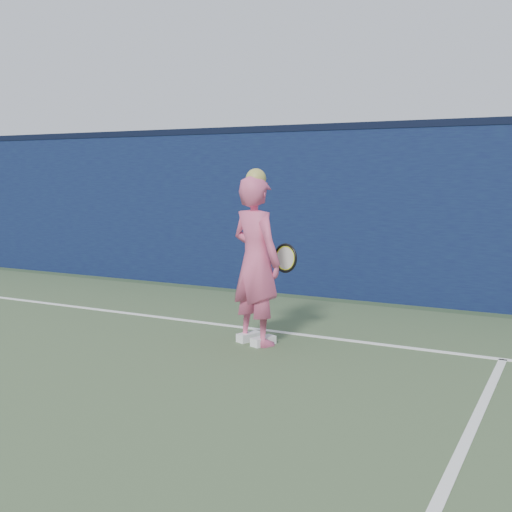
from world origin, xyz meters
The scene contains 4 objects.
backstop_wall centered at (0.00, 6.50, 1.25)m, with size 24.00×0.40×2.50m, color #0D123A.
wall_cap centered at (0.00, 6.50, 2.55)m, with size 24.00×0.42×0.10m, color black.
player centered at (2.30, 3.44, 0.93)m, with size 0.79×0.66×1.92m.
racket centered at (2.45, 3.82, 0.91)m, with size 0.56×0.35×0.34m.
Camera 1 is at (5.45, -2.69, 1.86)m, focal length 45.00 mm.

